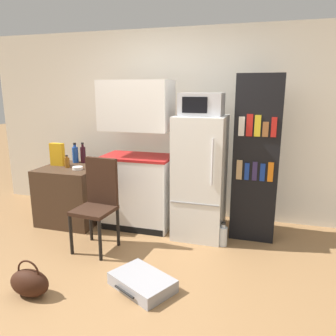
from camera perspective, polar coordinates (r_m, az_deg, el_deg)
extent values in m
plane|color=olive|center=(3.15, -6.11, -20.05)|extent=(24.00, 24.00, 0.00)
cube|color=silver|center=(4.51, 5.71, 7.42)|extent=(6.40, 0.10, 2.52)
cube|color=#422D1E|center=(4.57, -16.25, -4.37)|extent=(0.75, 0.73, 0.75)
cube|color=white|center=(4.24, -5.19, -4.21)|extent=(0.86, 0.52, 0.90)
cube|color=#B21E1E|center=(4.12, -5.33, 1.95)|extent=(0.87, 0.53, 0.03)
cube|color=white|center=(4.04, -5.52, 10.78)|extent=(0.86, 0.45, 0.60)
cube|color=black|center=(4.16, -6.43, -10.65)|extent=(0.82, 0.01, 0.08)
cube|color=silver|center=(3.90, 5.61, -1.58)|extent=(0.58, 0.61, 1.45)
cube|color=gray|center=(3.69, 4.61, -6.25)|extent=(0.55, 0.01, 0.01)
cylinder|color=silver|center=(3.51, 7.72, 1.01)|extent=(0.02, 0.02, 0.51)
cube|color=#B7B7BC|center=(3.77, 5.91, 10.98)|extent=(0.48, 0.37, 0.25)
cube|color=black|center=(3.60, 4.65, 10.88)|extent=(0.28, 0.01, 0.17)
cube|color=black|center=(3.92, 15.04, 1.53)|extent=(0.50, 0.34, 1.91)
cube|color=tan|center=(3.78, 12.30, -0.30)|extent=(0.06, 0.01, 0.22)
cube|color=#193899|center=(3.78, 13.57, -0.60)|extent=(0.05, 0.01, 0.19)
cube|color=#332856|center=(3.77, 14.86, -0.55)|extent=(0.05, 0.01, 0.21)
cube|color=#193899|center=(3.77, 16.13, -0.74)|extent=(0.05, 0.01, 0.20)
cube|color=orange|center=(3.77, 17.43, -0.68)|extent=(0.06, 0.01, 0.22)
cube|color=silver|center=(3.69, 12.68, 7.09)|extent=(0.06, 0.01, 0.21)
cube|color=red|center=(3.69, 14.01, 7.24)|extent=(0.07, 0.01, 0.24)
cube|color=gold|center=(3.68, 15.33, 7.08)|extent=(0.07, 0.01, 0.23)
cube|color=brown|center=(3.69, 16.62, 6.46)|extent=(0.06, 0.01, 0.16)
cube|color=red|center=(3.69, 17.97, 6.77)|extent=(0.06, 0.01, 0.21)
cylinder|color=black|center=(4.66, -14.57, 2.21)|extent=(0.07, 0.07, 0.22)
cylinder|color=black|center=(4.64, -14.66, 3.78)|extent=(0.03, 0.03, 0.04)
cylinder|color=black|center=(4.64, -14.69, 4.16)|extent=(0.04, 0.04, 0.02)
cylinder|color=brown|center=(4.45, -17.16, 0.89)|extent=(0.06, 0.06, 0.13)
cylinder|color=brown|center=(4.43, -17.23, 1.84)|extent=(0.03, 0.03, 0.02)
cylinder|color=black|center=(4.43, -17.25, 2.06)|extent=(0.03, 0.03, 0.01)
cylinder|color=#1E47A3|center=(4.71, -15.84, 2.22)|extent=(0.08, 0.08, 0.21)
cylinder|color=#1E47A3|center=(4.69, -15.94, 3.74)|extent=(0.04, 0.04, 0.04)
cylinder|color=black|center=(4.69, -15.96, 4.10)|extent=(0.04, 0.04, 0.02)
cylinder|color=silver|center=(4.31, -15.47, -0.01)|extent=(0.13, 0.13, 0.04)
cube|color=gold|center=(4.59, -18.72, 2.26)|extent=(0.19, 0.07, 0.30)
cylinder|color=black|center=(3.72, -16.54, -11.11)|extent=(0.04, 0.04, 0.44)
cylinder|color=black|center=(3.52, -11.75, -12.27)|extent=(0.04, 0.04, 0.44)
cylinder|color=black|center=(3.98, -13.29, -9.21)|extent=(0.04, 0.04, 0.44)
cylinder|color=black|center=(3.80, -8.70, -10.15)|extent=(0.04, 0.04, 0.44)
cube|color=#331E14|center=(3.66, -12.77, -7.20)|extent=(0.43, 0.43, 0.04)
cube|color=#331E14|center=(3.71, -11.44, -2.23)|extent=(0.38, 0.08, 0.53)
cube|color=#99999E|center=(3.11, -4.50, -19.20)|extent=(0.66, 0.59, 0.11)
cylinder|color=black|center=(3.00, -7.64, -20.59)|extent=(0.23, 0.14, 0.02)
ellipsoid|color=#33190F|center=(3.20, -22.97, -17.95)|extent=(0.36, 0.20, 0.24)
torus|color=#33190F|center=(3.15, -23.15, -16.26)|extent=(0.21, 0.02, 0.21)
cylinder|color=silver|center=(3.85, 9.55, -11.68)|extent=(0.10, 0.10, 0.22)
cylinder|color=silver|center=(3.79, 9.63, -9.89)|extent=(0.04, 0.04, 0.04)
cylinder|color=black|center=(3.78, 9.64, -9.46)|extent=(0.05, 0.05, 0.02)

